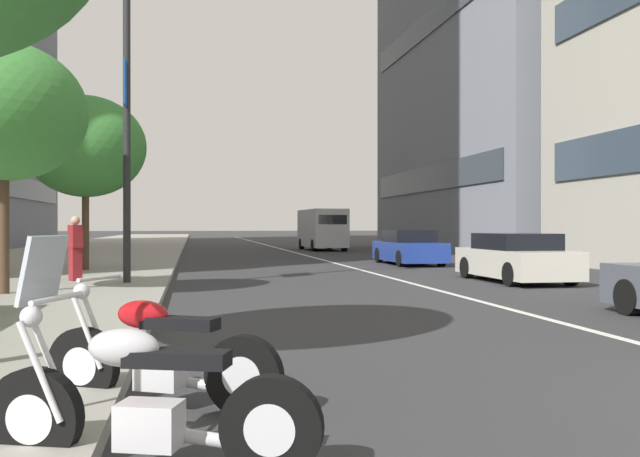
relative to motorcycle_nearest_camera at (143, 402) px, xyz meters
The scene contains 11 objects.
sidewalk_right_plaza 29.97m from the motorcycle_nearest_camera, 10.18° to the left, with size 160.00×9.99×0.15m, color gray.
lane_centre_stripe 35.02m from the motorcycle_nearest_camera, ahead, with size 110.00×0.16×0.01m, color silver.
motorcycle_nearest_camera is the anchor object (origin of this frame).
motorcycle_by_sign_pole 1.50m from the motorcycle_nearest_camera, ahead, with size 1.08×1.97×1.10m.
car_approaching_light 15.88m from the motorcycle_nearest_camera, 34.53° to the right, with size 4.25×1.86×1.33m.
car_far_down_avenue 23.30m from the motorcycle_nearest_camera, 21.94° to the right, with size 4.52×1.83×1.36m.
delivery_van_ahead 38.63m from the motorcycle_nearest_camera, 12.35° to the right, with size 5.63×2.30×2.54m.
street_lamp_with_banners 13.63m from the motorcycle_nearest_camera, ahead, with size 1.26×2.06×7.82m.
street_tree_far_plaza 11.60m from the motorcycle_nearest_camera, 18.36° to the left, with size 3.32×3.32×5.12m.
street_tree_near_plaza_corner 18.65m from the motorcycle_nearest_camera, ahead, with size 3.73×3.73×5.45m.
pedestrian_on_plaza 13.91m from the motorcycle_nearest_camera, 10.78° to the left, with size 0.48×0.42×1.63m.
Camera 1 is at (-3.87, 5.72, 1.54)m, focal length 38.47 mm.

